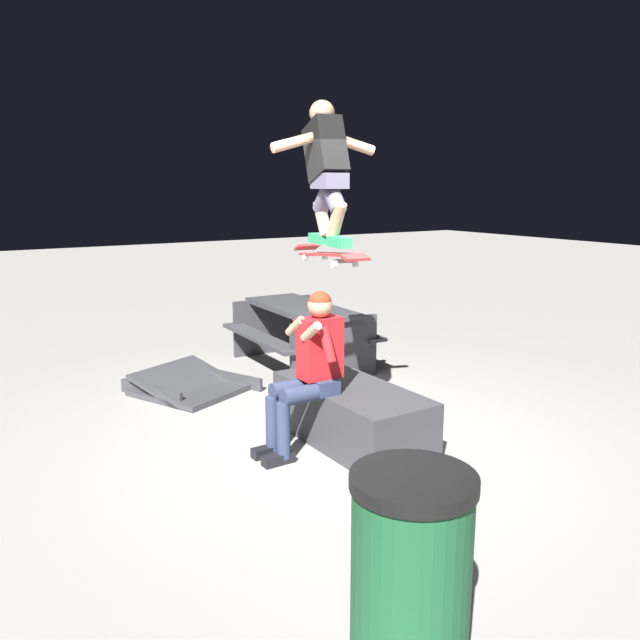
{
  "coord_description": "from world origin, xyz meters",
  "views": [
    {
      "loc": [
        -4.27,
        2.87,
        2.14
      ],
      "look_at": [
        -0.02,
        0.2,
        1.09
      ],
      "focal_mm": 35.9,
      "sensor_mm": 36.0,
      "label": 1
    }
  ],
  "objects_px": {
    "person_sitting_on_ledge": "(309,364)",
    "trash_bin": "(410,580)",
    "skateboard": "(329,254)",
    "picnic_table_back": "(301,326)",
    "skater_airborne": "(326,166)",
    "ledge_box_main": "(351,414)",
    "kicker_ramp": "(192,387)"
  },
  "relations": [
    {
      "from": "skateboard",
      "to": "picnic_table_back",
      "type": "xyz_separation_m",
      "value": [
        2.24,
        -1.05,
        -1.12
      ]
    },
    {
      "from": "picnic_table_back",
      "to": "person_sitting_on_ledge",
      "type": "bearing_deg",
      "value": 151.01
    },
    {
      "from": "person_sitting_on_ledge",
      "to": "kicker_ramp",
      "type": "relative_size",
      "value": 1.03
    },
    {
      "from": "picnic_table_back",
      "to": "trash_bin",
      "type": "relative_size",
      "value": 1.78
    },
    {
      "from": "kicker_ramp",
      "to": "trash_bin",
      "type": "relative_size",
      "value": 1.32
    },
    {
      "from": "ledge_box_main",
      "to": "picnic_table_back",
      "type": "bearing_deg",
      "value": -20.36
    },
    {
      "from": "person_sitting_on_ledge",
      "to": "trash_bin",
      "type": "distance_m",
      "value": 2.57
    },
    {
      "from": "person_sitting_on_ledge",
      "to": "skater_airborne",
      "type": "height_order",
      "value": "skater_airborne"
    },
    {
      "from": "kicker_ramp",
      "to": "skateboard",
      "type": "bearing_deg",
      "value": -166.99
    },
    {
      "from": "ledge_box_main",
      "to": "skater_airborne",
      "type": "bearing_deg",
      "value": 60.45
    },
    {
      "from": "skateboard",
      "to": "trash_bin",
      "type": "relative_size",
      "value": 1.06
    },
    {
      "from": "skater_airborne",
      "to": "picnic_table_back",
      "type": "bearing_deg",
      "value": -25.45
    },
    {
      "from": "trash_bin",
      "to": "kicker_ramp",
      "type": "bearing_deg",
      "value": -8.77
    },
    {
      "from": "ledge_box_main",
      "to": "skateboard",
      "type": "xyz_separation_m",
      "value": [
        0.05,
        0.2,
        1.37
      ]
    },
    {
      "from": "person_sitting_on_ledge",
      "to": "picnic_table_back",
      "type": "relative_size",
      "value": 0.77
    },
    {
      "from": "skateboard",
      "to": "picnic_table_back",
      "type": "distance_m",
      "value": 2.71
    },
    {
      "from": "skateboard",
      "to": "skater_airborne",
      "type": "distance_m",
      "value": 0.69
    },
    {
      "from": "skateboard",
      "to": "kicker_ramp",
      "type": "bearing_deg",
      "value": 13.01
    },
    {
      "from": "skater_airborne",
      "to": "picnic_table_back",
      "type": "xyz_separation_m",
      "value": [
        2.18,
        -1.04,
        -1.8
      ]
    },
    {
      "from": "skateboard",
      "to": "picnic_table_back",
      "type": "bearing_deg",
      "value": -25.05
    },
    {
      "from": "person_sitting_on_ledge",
      "to": "trash_bin",
      "type": "height_order",
      "value": "person_sitting_on_ledge"
    },
    {
      "from": "skateboard",
      "to": "picnic_table_back",
      "type": "relative_size",
      "value": 0.6
    },
    {
      "from": "skater_airborne",
      "to": "picnic_table_back",
      "type": "distance_m",
      "value": 3.02
    },
    {
      "from": "skater_airborne",
      "to": "trash_bin",
      "type": "distance_m",
      "value": 3.26
    },
    {
      "from": "ledge_box_main",
      "to": "skater_airborne",
      "type": "relative_size",
      "value": 1.34
    },
    {
      "from": "person_sitting_on_ledge",
      "to": "picnic_table_back",
      "type": "xyz_separation_m",
      "value": [
        2.26,
        -1.25,
        -0.24
      ]
    },
    {
      "from": "ledge_box_main",
      "to": "trash_bin",
      "type": "relative_size",
      "value": 1.54
    },
    {
      "from": "skateboard",
      "to": "skater_airborne",
      "type": "xyz_separation_m",
      "value": [
        0.06,
        -0.01,
        0.69
      ]
    },
    {
      "from": "ledge_box_main",
      "to": "person_sitting_on_ledge",
      "type": "height_order",
      "value": "person_sitting_on_ledge"
    },
    {
      "from": "ledge_box_main",
      "to": "picnic_table_back",
      "type": "distance_m",
      "value": 2.46
    },
    {
      "from": "skater_airborne",
      "to": "picnic_table_back",
      "type": "relative_size",
      "value": 0.65
    },
    {
      "from": "skateboard",
      "to": "picnic_table_back",
      "type": "height_order",
      "value": "skateboard"
    }
  ]
}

